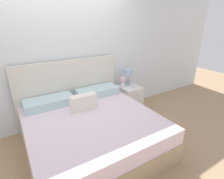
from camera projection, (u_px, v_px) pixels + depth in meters
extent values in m
plane|color=tan|center=(73.00, 119.00, 3.57)|extent=(12.00, 12.00, 0.00)
cube|color=white|center=(66.00, 55.00, 3.14)|extent=(8.00, 0.06, 2.60)
cube|color=tan|center=(93.00, 138.00, 2.75)|extent=(1.89, 1.91, 0.31)
cube|color=white|center=(92.00, 124.00, 2.65)|extent=(1.85, 1.87, 0.23)
cube|color=silver|center=(71.00, 92.00, 3.32)|extent=(1.92, 0.05, 1.23)
cube|color=silver|center=(49.00, 102.00, 2.92)|extent=(0.79, 0.36, 0.14)
cube|color=silver|center=(97.00, 91.00, 3.36)|extent=(0.79, 0.36, 0.14)
cube|color=white|center=(84.00, 102.00, 2.80)|extent=(0.42, 0.15, 0.25)
cube|color=white|center=(129.00, 98.00, 3.86)|extent=(0.42, 0.47, 0.55)
sphere|color=#B2AD93|center=(137.00, 95.00, 3.61)|extent=(0.02, 0.02, 0.02)
cylinder|color=#A8B2BC|center=(129.00, 83.00, 3.85)|extent=(0.10, 0.10, 0.06)
cylinder|color=#B7B29E|center=(129.00, 79.00, 3.81)|extent=(0.02, 0.02, 0.15)
cylinder|color=#A8BCDB|center=(129.00, 72.00, 3.75)|extent=(0.19, 0.19, 0.13)
cylinder|color=white|center=(123.00, 84.00, 3.72)|extent=(0.08, 0.08, 0.11)
sphere|color=#EFB2C6|center=(123.00, 80.00, 3.69)|extent=(0.13, 0.13, 0.13)
sphere|color=#609356|center=(124.00, 81.00, 3.71)|extent=(0.06, 0.06, 0.06)
cylinder|color=white|center=(134.00, 87.00, 3.70)|extent=(0.12, 0.12, 0.01)
cylinder|color=white|center=(134.00, 86.00, 3.68)|extent=(0.07, 0.07, 0.05)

